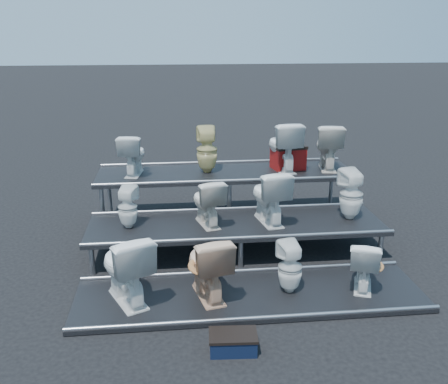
{
  "coord_description": "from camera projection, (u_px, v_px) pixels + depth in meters",
  "views": [
    {
      "loc": [
        -0.9,
        -6.59,
        3.11
      ],
      "look_at": [
        -0.16,
        0.1,
        0.9
      ],
      "focal_mm": 40.0,
      "sensor_mm": 36.0,
      "label": 1
    }
  ],
  "objects": [
    {
      "name": "toilet_6",
      "position": [
        269.0,
        196.0,
        7.07
      ],
      "size": [
        0.56,
        0.83,
        0.79
      ],
      "primitive_type": "imported",
      "rotation": [
        0.0,
        0.0,
        3.31
      ],
      "color": "white",
      "rests_on": "tier_mid"
    },
    {
      "name": "toilet_2",
      "position": [
        290.0,
        267.0,
        5.99
      ],
      "size": [
        0.34,
        0.35,
        0.64
      ],
      "primitive_type": "imported",
      "rotation": [
        0.0,
        0.0,
        3.35
      ],
      "color": "white",
      "rests_on": "tier_front"
    },
    {
      "name": "toilet_10",
      "position": [
        283.0,
        146.0,
        8.22
      ],
      "size": [
        0.54,
        0.85,
        0.82
      ],
      "primitive_type": "imported",
      "rotation": [
        0.0,
        0.0,
        3.25
      ],
      "color": "white",
      "rests_on": "tier_back"
    },
    {
      "name": "tier_front",
      "position": [
        250.0,
        295.0,
        6.05
      ],
      "size": [
        4.2,
        1.2,
        0.06
      ],
      "primitive_type": "cube",
      "color": "black",
      "rests_on": "ground"
    },
    {
      "name": "tier_back",
      "position": [
        226.0,
        196.0,
        8.38
      ],
      "size": [
        4.2,
        1.2,
        0.86
      ],
      "primitive_type": "cube",
      "color": "black",
      "rests_on": "ground"
    },
    {
      "name": "toilet_3",
      "position": [
        364.0,
        264.0,
        6.09
      ],
      "size": [
        0.56,
        0.71,
        0.64
      ],
      "primitive_type": "imported",
      "rotation": [
        0.0,
        0.0,
        2.77
      ],
      "color": "white",
      "rests_on": "tier_front"
    },
    {
      "name": "toilet_11",
      "position": [
        328.0,
        146.0,
        8.31
      ],
      "size": [
        0.55,
        0.81,
        0.77
      ],
      "primitive_type": "imported",
      "rotation": [
        0.0,
        0.0,
        2.97
      ],
      "color": "beige",
      "rests_on": "tier_back"
    },
    {
      "name": "toilet_9",
      "position": [
        207.0,
        150.0,
        8.1
      ],
      "size": [
        0.35,
        0.35,
        0.75
      ],
      "primitive_type": "imported",
      "rotation": [
        0.0,
        0.0,
        3.16
      ],
      "color": "#D3C681",
      "rests_on": "tier_back"
    },
    {
      "name": "step_stool",
      "position": [
        233.0,
        344.0,
        5.03
      ],
      "size": [
        0.48,
        0.31,
        0.17
      ],
      "primitive_type": "cube",
      "rotation": [
        0.0,
        0.0,
        -0.07
      ],
      "color": "black",
      "rests_on": "ground"
    },
    {
      "name": "ground",
      "position": [
        236.0,
        252.0,
        7.29
      ],
      "size": [
        80.0,
        80.0,
        0.0
      ],
      "primitive_type": "plane",
      "color": "black",
      "rests_on": "ground"
    },
    {
      "name": "toilet_8",
      "position": [
        133.0,
        154.0,
        7.99
      ],
      "size": [
        0.47,
        0.7,
        0.66
      ],
      "primitive_type": "imported",
      "rotation": [
        0.0,
        0.0,
        2.98
      ],
      "color": "white",
      "rests_on": "tier_back"
    },
    {
      "name": "toilet_7",
      "position": [
        351.0,
        194.0,
        7.2
      ],
      "size": [
        0.4,
        0.4,
        0.74
      ],
      "primitive_type": "imported",
      "rotation": [
        0.0,
        0.0,
        3.36
      ],
      "color": "white",
      "rests_on": "tier_mid"
    },
    {
      "name": "toilet_5",
      "position": [
        207.0,
        202.0,
        7.0
      ],
      "size": [
        0.53,
        0.74,
        0.68
      ],
      "primitive_type": "imported",
      "rotation": [
        0.0,
        0.0,
        3.39
      ],
      "color": "beige",
      "rests_on": "tier_mid"
    },
    {
      "name": "toilet_0",
      "position": [
        125.0,
        267.0,
        5.76
      ],
      "size": [
        0.79,
        0.96,
        0.86
      ],
      "primitive_type": "imported",
      "rotation": [
        0.0,
        0.0,
        3.57
      ],
      "color": "white",
      "rests_on": "tier_front"
    },
    {
      "name": "red_crate",
      "position": [
        288.0,
        158.0,
        8.36
      ],
      "size": [
        0.57,
        0.49,
        0.36
      ],
      "primitive_type": "cube",
      "rotation": [
        0.0,
        0.0,
        0.19
      ],
      "color": "maroon",
      "rests_on": "tier_back"
    },
    {
      "name": "toilet_1",
      "position": [
        208.0,
        265.0,
        5.86
      ],
      "size": [
        0.61,
        0.86,
        0.8
      ],
      "primitive_type": "imported",
      "rotation": [
        0.0,
        0.0,
        3.36
      ],
      "color": "tan",
      "rests_on": "tier_front"
    },
    {
      "name": "tier_mid",
      "position": [
        236.0,
        238.0,
        7.22
      ],
      "size": [
        4.2,
        1.2,
        0.46
      ],
      "primitive_type": "cube",
      "color": "black",
      "rests_on": "ground"
    },
    {
      "name": "toilet_4",
      "position": [
        128.0,
        207.0,
        6.89
      ],
      "size": [
        0.34,
        0.34,
        0.6
      ],
      "primitive_type": "imported",
      "rotation": [
        0.0,
        0.0,
        2.84
      ],
      "color": "white",
      "rests_on": "tier_mid"
    }
  ]
}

